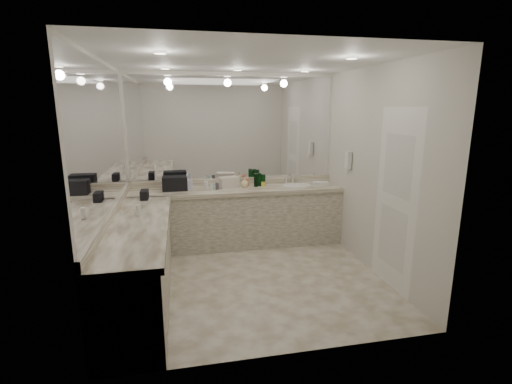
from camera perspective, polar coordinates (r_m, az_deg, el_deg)
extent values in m
plane|color=beige|center=(4.78, -0.67, -13.09)|extent=(3.20, 3.20, 0.00)
plane|color=white|center=(4.32, -0.76, 19.65)|extent=(3.20, 3.20, 0.00)
cube|color=beige|center=(5.82, -3.53, 5.07)|extent=(3.20, 0.02, 2.60)
cube|color=beige|center=(4.36, -21.85, 1.48)|extent=(0.02, 3.00, 2.60)
cube|color=beige|center=(4.92, 17.94, 3.00)|extent=(0.02, 3.00, 2.60)
cube|color=beige|center=(5.72, -2.98, -4.09)|extent=(3.20, 0.60, 0.84)
cube|color=beige|center=(5.60, -3.02, 0.28)|extent=(3.20, 0.64, 0.06)
cube|color=beige|center=(4.28, -17.52, -10.72)|extent=(0.60, 2.40, 0.84)
cube|color=beige|center=(4.13, -17.80, -4.98)|extent=(0.64, 2.42, 0.06)
cube|color=beige|center=(5.86, -3.45, 1.66)|extent=(3.20, 0.04, 0.10)
cube|color=beige|center=(4.43, -21.21, -2.94)|extent=(0.04, 3.00, 0.10)
cube|color=white|center=(5.77, -3.58, 9.74)|extent=(3.12, 0.01, 1.55)
cube|color=white|center=(4.29, -22.22, 7.71)|extent=(0.01, 2.92, 1.55)
cylinder|color=white|center=(5.82, 6.26, 0.96)|extent=(0.44, 0.44, 0.03)
cube|color=silver|center=(6.00, 5.66, 2.07)|extent=(0.24, 0.16, 0.14)
cube|color=white|center=(5.50, 14.01, 4.78)|extent=(0.06, 0.10, 0.24)
cube|color=white|center=(4.54, 20.64, -1.22)|extent=(0.02, 0.82, 2.10)
cube|color=black|center=(5.57, -12.35, 1.33)|extent=(0.36, 0.23, 0.21)
cube|color=black|center=(5.14, -16.78, -0.39)|extent=(0.10, 0.22, 0.12)
cube|color=beige|center=(5.66, -4.22, 1.58)|extent=(0.32, 0.24, 0.17)
cube|color=white|center=(5.95, 9.91, 1.36)|extent=(0.26, 0.20, 0.04)
cylinder|color=white|center=(4.36, -17.67, -2.81)|extent=(0.05, 0.05, 0.12)
imported|color=white|center=(5.52, -10.53, 1.47)|extent=(0.10, 0.10, 0.23)
imported|color=#B3B0CE|center=(5.52, -10.35, 1.40)|extent=(0.12, 0.13, 0.22)
imported|color=beige|center=(5.65, -1.76, 1.49)|extent=(0.13, 0.13, 0.15)
cylinder|color=#0C4317|center=(5.69, -0.01, 1.83)|extent=(0.06, 0.06, 0.20)
cylinder|color=#0C4317|center=(5.74, 0.51, 1.94)|extent=(0.07, 0.07, 0.20)
cylinder|color=#0C4317|center=(5.72, 1.15, 1.82)|extent=(0.06, 0.06, 0.18)
cylinder|color=#0C4317|center=(5.76, 0.05, 1.94)|extent=(0.07, 0.07, 0.19)
cylinder|color=silver|center=(5.47, -6.83, 0.75)|extent=(0.05, 0.05, 0.09)
cylinder|color=#F2D84C|center=(5.71, 1.13, 1.24)|extent=(0.07, 0.07, 0.07)
cylinder|color=#E57F66|center=(5.75, -1.37, 1.58)|extent=(0.05, 0.05, 0.13)
cylinder|color=#3F3F4C|center=(5.53, -5.98, 0.92)|extent=(0.05, 0.05, 0.10)
cylinder|color=#F2D84C|center=(5.59, -13.89, 0.84)|extent=(0.05, 0.05, 0.12)
cylinder|color=white|center=(5.60, -13.17, 0.67)|extent=(0.06, 0.06, 0.08)
cylinder|color=white|center=(5.65, -7.71, 1.13)|extent=(0.06, 0.06, 0.10)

